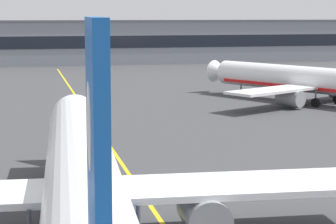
{
  "coord_description": "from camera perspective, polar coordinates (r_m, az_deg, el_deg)",
  "views": [
    {
      "loc": [
        -8.48,
        -23.4,
        11.74
      ],
      "look_at": [
        0.76,
        15.18,
        5.87
      ],
      "focal_mm": 71.38,
      "sensor_mm": 36.0,
      "label": 1
    }
  ],
  "objects": [
    {
      "name": "terminal_building",
      "position": [
        157.54,
        -7.5,
        5.94
      ],
      "size": [
        137.27,
        12.4,
        10.23
      ],
      "color": "gray",
      "rests_on": "ground"
    },
    {
      "name": "airliner_foreground",
      "position": [
        34.0,
        -7.3,
        -5.9
      ],
      "size": [
        32.28,
        41.53,
        11.65
      ],
      "color": "white",
      "rests_on": "ground"
    },
    {
      "name": "taxiway_centreline",
      "position": [
        55.33,
        -4.35,
        -3.85
      ],
      "size": [
        3.57,
        179.98,
        0.01
      ],
      "primitive_type": "cube",
      "rotation": [
        0.0,
        0.0,
        -0.02
      ],
      "color": "yellow",
      "rests_on": "ground"
    },
    {
      "name": "airliner_background",
      "position": [
        88.7,
        12.56,
        2.59
      ],
      "size": [
        27.48,
        34.3,
        10.48
      ],
      "color": "white",
      "rests_on": "ground"
    },
    {
      "name": "safety_cone_by_nose_gear",
      "position": [
        50.8,
        -8.46,
        -4.74
      ],
      "size": [
        0.44,
        0.44,
        0.55
      ],
      "color": "orange",
      "rests_on": "ground"
    }
  ]
}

